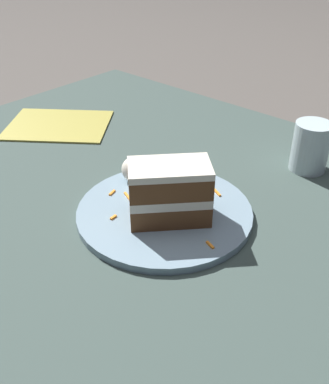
# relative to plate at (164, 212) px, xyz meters

# --- Properties ---
(ground_plane) EXTENTS (6.00, 6.00, 0.00)m
(ground_plane) POSITION_rel_plate_xyz_m (0.03, 0.03, -0.04)
(ground_plane) COLOR #4C4742
(ground_plane) RESTS_ON ground
(dining_table) EXTENTS (1.36, 0.92, 0.03)m
(dining_table) POSITION_rel_plate_xyz_m (0.03, 0.03, -0.02)
(dining_table) COLOR #384742
(dining_table) RESTS_ON ground
(plate) EXTENTS (0.29, 0.29, 0.01)m
(plate) POSITION_rel_plate_xyz_m (0.00, 0.00, 0.00)
(plate) COLOR gray
(plate) RESTS_ON dining_table
(cake_slice) EXTENTS (0.14, 0.14, 0.10)m
(cake_slice) POSITION_rel_plate_xyz_m (0.02, -0.01, 0.05)
(cake_slice) COLOR brown
(cake_slice) RESTS_ON plate
(cream_dollop) EXTENTS (0.05, 0.04, 0.05)m
(cream_dollop) POSITION_rel_plate_xyz_m (-0.10, 0.03, 0.03)
(cream_dollop) COLOR silver
(cream_dollop) RESTS_ON plate
(orange_garnish) EXTENTS (0.05, 0.05, 0.01)m
(orange_garnish) POSITION_rel_plate_xyz_m (-0.03, 0.11, 0.01)
(orange_garnish) COLOR orange
(orange_garnish) RESTS_ON plate
(carrot_shreds_scatter) EXTENTS (0.23, 0.19, 0.00)m
(carrot_shreds_scatter) POSITION_rel_plate_xyz_m (-0.01, 0.02, 0.01)
(carrot_shreds_scatter) COLOR orange
(carrot_shreds_scatter) RESTS_ON plate
(drinking_glass) EXTENTS (0.07, 0.07, 0.10)m
(drinking_glass) POSITION_rel_plate_xyz_m (0.11, 0.31, 0.04)
(drinking_glass) COLOR silver
(drinking_glass) RESTS_ON dining_table
(menu_card) EXTENTS (0.29, 0.28, 0.00)m
(menu_card) POSITION_rel_plate_xyz_m (-0.43, 0.11, -0.00)
(menu_card) COLOR #9E933D
(menu_card) RESTS_ON dining_table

